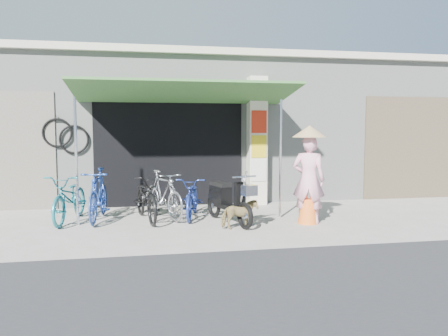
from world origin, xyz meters
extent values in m
plane|color=#9D988E|center=(0.00, 0.00, 0.00)|extent=(80.00, 80.00, 0.00)
cube|color=#9DA29A|center=(0.00, 5.10, 1.75)|extent=(12.00, 5.00, 3.50)
cube|color=beige|center=(0.00, 5.10, 3.58)|extent=(12.30, 5.30, 0.16)
cube|color=black|center=(-1.20, 2.58, 1.25)|extent=(3.40, 0.06, 2.50)
cube|color=black|center=(-1.20, 2.59, 0.55)|extent=(3.06, 0.04, 1.10)
torus|color=black|center=(-3.30, 2.54, 1.55)|extent=(0.65, 0.05, 0.65)
cylinder|color=silver|center=(-3.30, 2.56, 1.87)|extent=(0.02, 0.02, 0.12)
torus|color=black|center=(-3.65, 2.54, 1.70)|extent=(0.65, 0.05, 0.65)
cylinder|color=silver|center=(-3.65, 2.56, 2.02)|extent=(0.02, 0.02, 0.12)
cube|color=beige|center=(0.85, 2.45, 1.50)|extent=(0.42, 0.42, 3.00)
cube|color=#B5220D|center=(0.85, 2.23, 1.95)|extent=(0.36, 0.02, 0.52)
cube|color=gold|center=(0.85, 2.23, 1.38)|extent=(0.36, 0.02, 0.52)
cube|color=silver|center=(0.85, 2.23, 0.82)|extent=(0.36, 0.02, 0.50)
cube|color=#31602B|center=(-0.90, 1.65, 2.55)|extent=(4.60, 1.88, 0.35)
cylinder|color=silver|center=(-3.00, 0.75, 1.18)|extent=(0.05, 0.05, 2.36)
cylinder|color=silver|center=(0.90, 0.75, 1.18)|extent=(0.05, 0.05, 2.36)
cube|color=brown|center=(5.00, 2.59, 1.30)|extent=(2.60, 0.06, 2.60)
imported|color=#1B717B|center=(-3.19, 1.12, 0.46)|extent=(0.89, 1.83, 0.92)
imported|color=#204096|center=(-2.66, 1.10, 0.51)|extent=(0.63, 1.73, 1.02)
imported|color=black|center=(-1.74, 0.95, 0.45)|extent=(0.93, 1.81, 0.91)
imported|color=#ABAAAF|center=(-1.42, 1.13, 0.48)|extent=(1.08, 1.64, 0.96)
imported|color=navy|center=(-0.83, 1.06, 0.42)|extent=(0.88, 1.67, 0.83)
imported|color=#A27255|center=(-0.13, -0.13, 0.27)|extent=(0.66, 0.33, 0.54)
torus|color=black|center=(-0.03, -0.15, 0.24)|extent=(0.23, 0.49, 0.49)
torus|color=black|center=(-0.41, 0.99, 0.24)|extent=(0.23, 0.49, 0.49)
cube|color=black|center=(-0.22, 0.42, 0.31)|extent=(0.47, 0.89, 0.09)
cube|color=black|center=(-0.32, 0.73, 0.52)|extent=(0.39, 0.56, 0.31)
cube|color=black|center=(-0.32, 0.73, 0.71)|extent=(0.37, 0.55, 0.08)
cube|color=black|center=(-0.09, 0.03, 0.57)|extent=(0.22, 0.15, 0.52)
cylinder|color=silver|center=(-0.04, -0.12, 0.94)|extent=(0.46, 0.18, 0.03)
cube|color=silver|center=(0.01, -0.28, 0.72)|extent=(0.29, 0.25, 0.18)
imported|color=pink|center=(1.26, 0.14, 0.83)|extent=(0.72, 0.63, 1.67)
cone|color=orange|center=(1.26, 0.14, 0.23)|extent=(0.38, 0.38, 0.46)
cone|color=tan|center=(1.26, 0.14, 1.74)|extent=(0.64, 0.64, 0.22)
camera|label=1|loc=(-1.77, -7.58, 1.76)|focal=35.00mm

